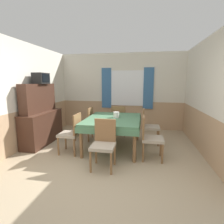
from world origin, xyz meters
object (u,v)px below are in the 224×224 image
Objects in this scene: chair_right_far at (148,125)px; dining_table at (113,122)px; chair_right_near at (149,136)px; chair_left_near at (72,132)px; chair_left_far at (86,122)px; chair_head_window at (119,120)px; vase at (116,115)px; tv at (41,78)px; chair_head_near at (104,142)px; sideboard at (41,119)px.

dining_table is at bearing -60.42° from chair_right_far.
chair_right_near is (0.87, -0.49, -0.15)m from dining_table.
dining_table is 1.77× the size of chair_left_near.
chair_right_near is (1.73, -0.98, 0.00)m from chair_left_far.
chair_left_far is at bearing -119.58° from chair_right_near.
chair_left_near is (-1.73, -0.98, 0.00)m from chair_right_far.
chair_head_window is 0.99m from vase.
vase is at bearing -0.13° from tv.
chair_left_far is at bearing 150.42° from dining_table.
dining_table is at bearing -90.00° from chair_head_near.
chair_head_window is 1.75m from chair_right_near.
chair_left_far is (-0.87, 0.49, -0.15)m from dining_table.
chair_left_far is 0.58× the size of sideboard.
chair_right_far and chair_head_near have the same top height.
dining_table is 1.03× the size of sideboard.
chair_right_far is 1.00× the size of chair_right_near.
chair_head_near reaches higher than vase.
chair_right_far is 1.99m from chair_left_near.
chair_right_near is (0.87, 0.53, 0.00)m from chair_head_near.
dining_table is 0.20m from vase.
chair_left_far is 1.00× the size of chair_head_near.
chair_head_window is 6.44× the size of vase.
tv is at bearing -30.11° from chair_head_near.
tv reaches higher than sideboard.
sideboard reaches higher than dining_table.
tv is at bearing -101.81° from chair_right_near.
chair_head_window and chair_left_far have the same top height.
tv is at bearing -154.12° from chair_head_window.
chair_right_far is at bearing -60.42° from chair_left_near.
chair_right_near is 6.44× the size of vase.
chair_right_near is at bearing -10.05° from sideboard.
chair_right_far is 0.98m from chair_right_near.
chair_head_window reaches higher than vase.
chair_left_near is at bearing -90.00° from chair_right_near.
chair_head_window is 1.00× the size of chair_left_near.
chair_left_far is at bearing -148.45° from chair_head_window.
sideboard is (-1.94, 1.03, 0.16)m from chair_head_near.
chair_left_near is 1.14m from vase.
chair_right_far is at bearing -119.75° from chair_head_near.
chair_right_near is 0.58× the size of sideboard.
chair_left_near is 1.72m from tv.
dining_table is 1.94m from sideboard.
chair_left_far reaches higher than dining_table.
vase is at bearing -93.30° from chair_head_near.
vase is at bearing -125.79° from chair_right_near.
chair_right_near is at bearing -119.58° from chair_left_far.
chair_right_far is at bearing -180.00° from chair_right_near.
chair_left_near is (0.00, -0.98, 0.00)m from chair_left_far.
chair_left_near is at bearing -150.42° from dining_table.
chair_head_window is at bearing -121.55° from chair_right_far.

